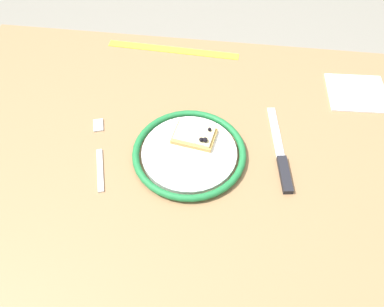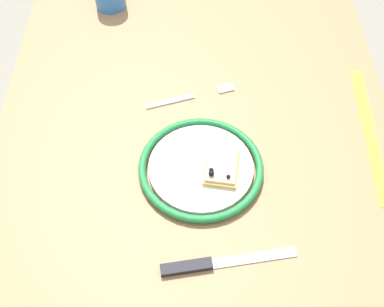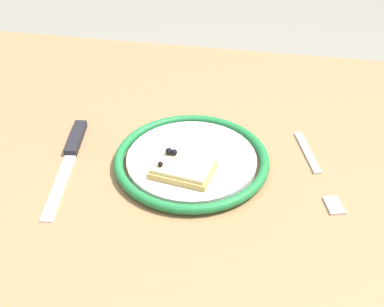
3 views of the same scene
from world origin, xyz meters
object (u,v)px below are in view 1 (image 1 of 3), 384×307
object	(u,v)px
plate	(189,153)
napkin	(357,93)
measuring_tape	(173,50)
knife	(282,162)
dining_table	(179,180)
fork	(99,152)
pizza_slice_near	(195,135)

from	to	relation	value
plate	napkin	bearing A→B (deg)	32.23
measuring_tape	knife	bearing A→B (deg)	-47.86
dining_table	napkin	world-z (taller)	napkin
plate	knife	size ratio (longest dim) A/B	1.02
dining_table	plate	distance (m)	0.10
knife	fork	size ratio (longest dim) A/B	1.22
dining_table	fork	size ratio (longest dim) A/B	5.90
dining_table	measuring_tape	bearing A→B (deg)	100.58
dining_table	measuring_tape	size ratio (longest dim) A/B	3.24
pizza_slice_near	fork	xyz separation A→B (m)	(-0.20, -0.06, -0.02)
dining_table	plate	world-z (taller)	plate
fork	pizza_slice_near	bearing A→B (deg)	15.74
knife	napkin	xyz separation A→B (m)	(0.19, 0.24, -0.00)
napkin	plate	bearing A→B (deg)	-147.77
knife	measuring_tape	world-z (taller)	knife
knife	napkin	world-z (taller)	knife
dining_table	napkin	size ratio (longest dim) A/B	8.26
fork	measuring_tape	bearing A→B (deg)	74.37
knife	measuring_tape	xyz separation A→B (m)	(-0.29, 0.35, -0.00)
dining_table	pizza_slice_near	distance (m)	0.12
plate	measuring_tape	size ratio (longest dim) A/B	0.68
pizza_slice_near	knife	distance (m)	0.20
pizza_slice_near	measuring_tape	bearing A→B (deg)	107.25
plate	pizza_slice_near	bearing A→B (deg)	80.36
napkin	pizza_slice_near	bearing A→B (deg)	-151.75
dining_table	knife	bearing A→B (deg)	2.94
dining_table	fork	bearing A→B (deg)	-176.88
dining_table	plate	xyz separation A→B (m)	(0.02, 0.01, 0.10)
dining_table	plate	size ratio (longest dim) A/B	4.75
plate	knife	world-z (taller)	plate
dining_table	napkin	distance (m)	0.49
plate	napkin	world-z (taller)	plate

